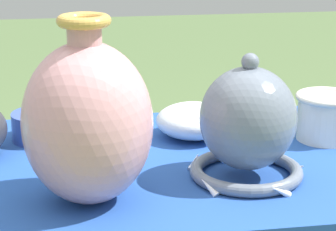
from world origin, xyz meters
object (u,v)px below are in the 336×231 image
(vase_tall_bulbous, at_px, (88,122))
(cup_wide_ivory, at_px, (327,115))
(vase_dome_bell, at_px, (248,126))
(mosaic_tile_box, at_px, (254,106))
(bowl_shallow_porcelain, at_px, (193,121))
(pot_squat_cobalt, at_px, (43,126))

(vase_tall_bulbous, height_order, cup_wide_ivory, vase_tall_bulbous)
(vase_tall_bulbous, bearing_deg, vase_dome_bell, 10.90)
(vase_tall_bulbous, distance_m, cup_wide_ivory, 0.53)
(vase_dome_bell, relative_size, cup_wide_ivory, 1.73)
(mosaic_tile_box, xyz_separation_m, bowl_shallow_porcelain, (-0.15, -0.07, -0.00))
(vase_tall_bulbous, relative_size, mosaic_tile_box, 2.25)
(pot_squat_cobalt, height_order, bowl_shallow_porcelain, bowl_shallow_porcelain)
(mosaic_tile_box, relative_size, pot_squat_cobalt, 1.04)
(bowl_shallow_porcelain, bearing_deg, mosaic_tile_box, 25.67)
(mosaic_tile_box, bearing_deg, vase_dome_bell, -98.42)
(mosaic_tile_box, bearing_deg, bowl_shallow_porcelain, -144.05)
(vase_dome_bell, bearing_deg, vase_tall_bulbous, -169.10)
(mosaic_tile_box, distance_m, bowl_shallow_porcelain, 0.16)
(vase_dome_bell, distance_m, cup_wide_ivory, 0.27)
(pot_squat_cobalt, xyz_separation_m, bowl_shallow_porcelain, (0.30, -0.04, 0.01))
(vase_dome_bell, bearing_deg, bowl_shallow_porcelain, 102.05)
(mosaic_tile_box, bearing_deg, pot_squat_cobalt, -165.28)
(bowl_shallow_porcelain, distance_m, cup_wide_ivory, 0.27)
(vase_dome_bell, relative_size, pot_squat_cobalt, 1.76)
(pot_squat_cobalt, bearing_deg, cup_wide_ivory, -9.52)
(cup_wide_ivory, bearing_deg, mosaic_tile_box, 131.32)
(vase_tall_bulbous, distance_m, pot_squat_cobalt, 0.34)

